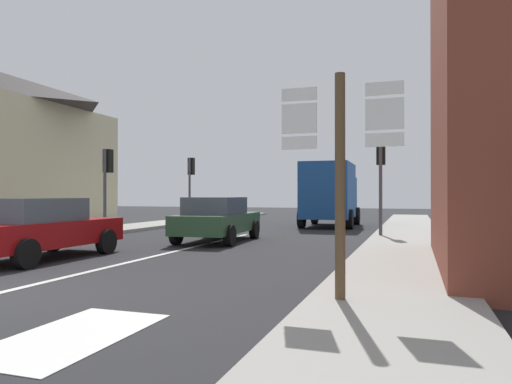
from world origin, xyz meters
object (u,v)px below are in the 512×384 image
object	(u,v)px
route_sign_post	(340,168)
traffic_light_far_left	(191,175)
delivery_truck	(330,193)
traffic_light_near_left	(107,171)
sedan_far	(217,219)
sedan_near	(39,228)
traffic_light_near_right	(381,165)

from	to	relation	value
route_sign_post	traffic_light_far_left	distance (m)	19.25
delivery_truck	traffic_light_near_left	world-z (taller)	traffic_light_near_left
sedan_far	delivery_truck	bearing A→B (deg)	74.77
traffic_light_far_left	traffic_light_near_left	world-z (taller)	traffic_light_far_left
traffic_light_far_left	sedan_near	bearing A→B (deg)	-78.66
sedan_near	delivery_truck	bearing A→B (deg)	71.39
delivery_truck	traffic_light_far_left	size ratio (longest dim) A/B	1.43
delivery_truck	traffic_light_near_left	distance (m)	10.51
traffic_light_near_right	sedan_near	bearing A→B (deg)	-132.46
sedan_far	traffic_light_near_right	world-z (taller)	traffic_light_near_right
sedan_near	traffic_light_near_right	world-z (taller)	traffic_light_near_right
route_sign_post	traffic_light_far_left	world-z (taller)	traffic_light_far_left
sedan_far	traffic_light_near_right	xyz separation A→B (m)	(5.08, 2.77, 1.84)
sedan_near	traffic_light_far_left	bearing A→B (deg)	101.34
traffic_light_far_left	traffic_light_near_right	bearing A→B (deg)	-28.43
sedan_far	traffic_light_near_left	size ratio (longest dim) A/B	1.29
sedan_near	sedan_far	world-z (taller)	same
sedan_far	traffic_light_near_right	size ratio (longest dim) A/B	1.22
delivery_truck	traffic_light_far_left	bearing A→B (deg)	-178.28
sedan_far	traffic_light_near_left	world-z (taller)	traffic_light_near_left
traffic_light_near_right	sedan_far	bearing A→B (deg)	-151.36
sedan_far	traffic_light_far_left	world-z (taller)	traffic_light_far_left
route_sign_post	sedan_near	bearing A→B (deg)	160.85
sedan_near	traffic_light_far_left	xyz separation A→B (m)	(-2.73, 13.61, 1.85)
sedan_near	traffic_light_far_left	size ratio (longest dim) A/B	1.19
route_sign_post	traffic_light_near_left	size ratio (longest dim) A/B	0.97
delivery_truck	route_sign_post	world-z (taller)	route_sign_post
traffic_light_near_right	route_sign_post	bearing A→B (deg)	-89.16
route_sign_post	traffic_light_near_right	size ratio (longest dim) A/B	0.91
sedan_near	delivery_truck	distance (m)	14.62
traffic_light_near_right	traffic_light_far_left	bearing A→B (deg)	151.57
delivery_truck	traffic_light_near_right	size ratio (longest dim) A/B	1.44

